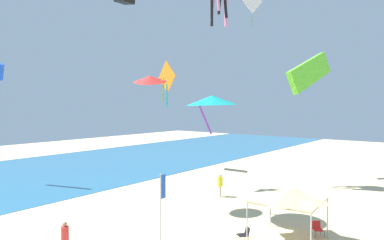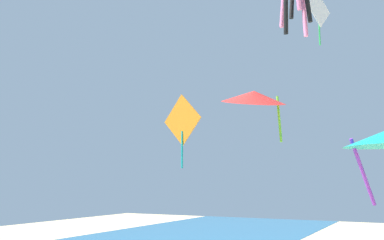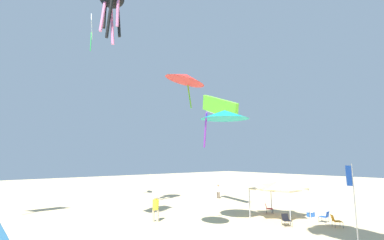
{
  "view_description": "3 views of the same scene",
  "coord_description": "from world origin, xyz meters",
  "px_view_note": "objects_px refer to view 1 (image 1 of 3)",
  "views": [
    {
      "loc": [
        -18.46,
        -7.36,
        7.46
      ],
      "look_at": [
        0.34,
        7.49,
        6.47
      ],
      "focal_mm": 32.38,
      "sensor_mm": 36.0,
      "label": 1
    },
    {
      "loc": [
        -15.62,
        5.11,
        6.26
      ],
      "look_at": [
        0.34,
        13.45,
        8.91
      ],
      "focal_mm": 40.23,
      "sensor_mm": 36.0,
      "label": 2
    },
    {
      "loc": [
        -12.8,
        19.6,
        4.64
      ],
      "look_at": [
        0.34,
        8.55,
        7.17
      ],
      "focal_mm": 24.97,
      "sensor_mm": 36.0,
      "label": 3
    }
  ],
  "objects_px": {
    "kite_parafoil_lime": "(310,73)",
    "kite_diamond_orange": "(167,78)",
    "folding_chair_left_of_tent": "(244,234)",
    "person_kite_handler": "(220,183)",
    "kite_delta_red": "(150,79)",
    "person_watching_sky": "(65,235)",
    "kite_delta_teal": "(212,100)",
    "canopy_tent": "(288,195)",
    "kite_diamond_white": "(252,1)",
    "folding_chair_near_cooler": "(317,228)",
    "banner_flag": "(161,211)"
  },
  "relations": [
    {
      "from": "kite_parafoil_lime",
      "to": "kite_diamond_orange",
      "type": "bearing_deg",
      "value": -102.43
    },
    {
      "from": "folding_chair_left_of_tent",
      "to": "kite_diamond_orange",
      "type": "height_order",
      "value": "kite_diamond_orange"
    },
    {
      "from": "person_kite_handler",
      "to": "kite_delta_red",
      "type": "xyz_separation_m",
      "value": [
        -6.03,
        1.96,
        8.25
      ]
    },
    {
      "from": "folding_chair_left_of_tent",
      "to": "kite_delta_red",
      "type": "height_order",
      "value": "kite_delta_red"
    },
    {
      "from": "person_watching_sky",
      "to": "kite_diamond_orange",
      "type": "height_order",
      "value": "kite_diamond_orange"
    },
    {
      "from": "person_kite_handler",
      "to": "kite_parafoil_lime",
      "type": "xyz_separation_m",
      "value": [
        0.14,
        -7.22,
        8.59
      ]
    },
    {
      "from": "person_watching_sky",
      "to": "kite_delta_teal",
      "type": "height_order",
      "value": "kite_delta_teal"
    },
    {
      "from": "kite_delta_red",
      "to": "person_kite_handler",
      "type": "bearing_deg",
      "value": -145.58
    },
    {
      "from": "canopy_tent",
      "to": "kite_diamond_white",
      "type": "relative_size",
      "value": 0.87
    },
    {
      "from": "kite_diamond_white",
      "to": "kite_delta_red",
      "type": "bearing_deg",
      "value": 18.49
    },
    {
      "from": "folding_chair_near_cooler",
      "to": "kite_delta_red",
      "type": "bearing_deg",
      "value": 151.93
    },
    {
      "from": "kite_diamond_white",
      "to": "kite_diamond_orange",
      "type": "bearing_deg",
      "value": -56.0
    },
    {
      "from": "kite_parafoil_lime",
      "to": "folding_chair_left_of_tent",
      "type": "bearing_deg",
      "value": -0.92
    },
    {
      "from": "person_watching_sky",
      "to": "kite_delta_red",
      "type": "relative_size",
      "value": 0.49
    },
    {
      "from": "kite_diamond_orange",
      "to": "kite_parafoil_lime",
      "type": "height_order",
      "value": "kite_diamond_orange"
    },
    {
      "from": "folding_chair_left_of_tent",
      "to": "kite_diamond_white",
      "type": "xyz_separation_m",
      "value": [
        16.57,
        8.7,
        18.03
      ]
    },
    {
      "from": "person_watching_sky",
      "to": "kite_delta_teal",
      "type": "relative_size",
      "value": 0.34
    },
    {
      "from": "banner_flag",
      "to": "kite_parafoil_lime",
      "type": "bearing_deg",
      "value": -11.15
    },
    {
      "from": "canopy_tent",
      "to": "person_kite_handler",
      "type": "distance_m",
      "value": 9.89
    },
    {
      "from": "canopy_tent",
      "to": "banner_flag",
      "type": "relative_size",
      "value": 0.84
    },
    {
      "from": "kite_diamond_white",
      "to": "kite_delta_teal",
      "type": "distance_m",
      "value": 18.58
    },
    {
      "from": "person_watching_sky",
      "to": "kite_delta_teal",
      "type": "distance_m",
      "value": 11.7
    },
    {
      "from": "kite_delta_red",
      "to": "kite_diamond_white",
      "type": "height_order",
      "value": "kite_diamond_white"
    },
    {
      "from": "kite_delta_teal",
      "to": "kite_diamond_orange",
      "type": "bearing_deg",
      "value": 174.61
    },
    {
      "from": "folding_chair_near_cooler",
      "to": "kite_parafoil_lime",
      "type": "xyz_separation_m",
      "value": [
        3.83,
        1.92,
        9.24
      ]
    },
    {
      "from": "folding_chair_left_of_tent",
      "to": "kite_delta_teal",
      "type": "bearing_deg",
      "value": -174.15
    },
    {
      "from": "person_kite_handler",
      "to": "kite_delta_teal",
      "type": "distance_m",
      "value": 8.66
    },
    {
      "from": "person_watching_sky",
      "to": "kite_parafoil_lime",
      "type": "height_order",
      "value": "kite_parafoil_lime"
    },
    {
      "from": "banner_flag",
      "to": "folding_chair_near_cooler",
      "type": "bearing_deg",
      "value": -27.34
    },
    {
      "from": "folding_chair_near_cooler",
      "to": "person_kite_handler",
      "type": "relative_size",
      "value": 0.43
    },
    {
      "from": "canopy_tent",
      "to": "kite_diamond_orange",
      "type": "xyz_separation_m",
      "value": [
        12.05,
        20.01,
        8.1
      ]
    },
    {
      "from": "banner_flag",
      "to": "kite_delta_teal",
      "type": "height_order",
      "value": "kite_delta_teal"
    },
    {
      "from": "canopy_tent",
      "to": "kite_diamond_orange",
      "type": "relative_size",
      "value": 0.68
    },
    {
      "from": "kite_delta_red",
      "to": "kite_parafoil_lime",
      "type": "height_order",
      "value": "kite_parafoil_lime"
    },
    {
      "from": "kite_diamond_white",
      "to": "person_watching_sky",
      "type": "bearing_deg",
      "value": 22.61
    },
    {
      "from": "person_kite_handler",
      "to": "kite_diamond_white",
      "type": "relative_size",
      "value": 0.45
    },
    {
      "from": "folding_chair_near_cooler",
      "to": "kite_diamond_orange",
      "type": "bearing_deg",
      "value": 113.98
    },
    {
      "from": "kite_diamond_orange",
      "to": "banner_flag",
      "type": "bearing_deg",
      "value": -33.58
    },
    {
      "from": "person_watching_sky",
      "to": "folding_chair_left_of_tent",
      "type": "bearing_deg",
      "value": 137.56
    },
    {
      "from": "kite_delta_red",
      "to": "kite_delta_teal",
      "type": "bearing_deg",
      "value": 156.96
    },
    {
      "from": "canopy_tent",
      "to": "kite_delta_red",
      "type": "distance_m",
      "value": 12.19
    },
    {
      "from": "kite_delta_red",
      "to": "kite_parafoil_lime",
      "type": "xyz_separation_m",
      "value": [
        6.17,
        -9.18,
        0.35
      ]
    },
    {
      "from": "folding_chair_left_of_tent",
      "to": "kite_delta_red",
      "type": "bearing_deg",
      "value": -150.76
    },
    {
      "from": "person_kite_handler",
      "to": "kite_diamond_white",
      "type": "height_order",
      "value": "kite_diamond_white"
    },
    {
      "from": "kite_diamond_white",
      "to": "person_kite_handler",
      "type": "bearing_deg",
      "value": 31.01
    },
    {
      "from": "person_kite_handler",
      "to": "kite_diamond_white",
      "type": "xyz_separation_m",
      "value": [
        9.51,
        2.38,
        17.39
      ]
    },
    {
      "from": "folding_chair_left_of_tent",
      "to": "kite_delta_red",
      "type": "distance_m",
      "value": 12.19
    },
    {
      "from": "kite_diamond_orange",
      "to": "kite_delta_teal",
      "type": "distance_m",
      "value": 18.65
    },
    {
      "from": "folding_chair_near_cooler",
      "to": "person_kite_handler",
      "type": "height_order",
      "value": "person_kite_handler"
    },
    {
      "from": "folding_chair_left_of_tent",
      "to": "kite_parafoil_lime",
      "type": "xyz_separation_m",
      "value": [
        7.21,
        -0.9,
        9.24
      ]
    }
  ]
}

